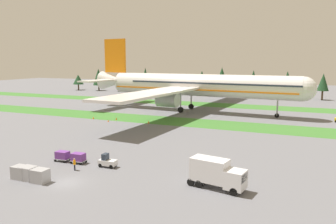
# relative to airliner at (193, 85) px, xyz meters

# --- Properties ---
(ground_plane) EXTENTS (400.00, 400.00, 0.00)m
(ground_plane) POSITION_rel_airliner_xyz_m (4.61, -62.95, -8.12)
(ground_plane) COLOR slate
(grass_strip_near) EXTENTS (320.00, 11.51, 0.01)m
(grass_strip_near) POSITION_rel_airliner_xyz_m (4.61, -17.69, -8.11)
(grass_strip_near) COLOR #3D752D
(grass_strip_near) RESTS_ON ground
(grass_strip_far) EXTENTS (320.00, 11.51, 0.01)m
(grass_strip_far) POSITION_rel_airliner_xyz_m (4.61, 17.33, -8.11)
(grass_strip_far) COLOR #3D752D
(grass_strip_far) RESTS_ON ground
(airliner) EXTENTS (69.04, 84.83, 22.65)m
(airliner) POSITION_rel_airliner_xyz_m (0.00, 0.00, 0.00)
(airliner) COLOR silver
(airliner) RESTS_ON ground
(baggage_tug) EXTENTS (2.65, 1.41, 1.97)m
(baggage_tug) POSITION_rel_airliner_xyz_m (5.92, -55.60, -7.30)
(baggage_tug) COLOR silver
(baggage_tug) RESTS_ON ground
(cargo_dolly_lead) EXTENTS (2.26, 1.59, 1.55)m
(cargo_dolly_lead) POSITION_rel_airliner_xyz_m (0.90, -55.81, -7.20)
(cargo_dolly_lead) COLOR #A3A3A8
(cargo_dolly_lead) RESTS_ON ground
(cargo_dolly_second) EXTENTS (2.26, 1.59, 1.55)m
(cargo_dolly_second) POSITION_rel_airliner_xyz_m (-2.00, -55.93, -7.20)
(cargo_dolly_second) COLOR #A3A3A8
(cargo_dolly_second) RESTS_ON ground
(catering_truck) EXTENTS (7.24, 3.43, 3.58)m
(catering_truck) POSITION_rel_airliner_xyz_m (22.58, -57.25, -6.16)
(catering_truck) COLOR silver
(catering_truck) RESTS_ON ground
(ground_crew_marshaller) EXTENTS (0.44, 0.41, 1.74)m
(ground_crew_marshaller) POSITION_rel_airliner_xyz_m (2.49, -58.65, -7.17)
(ground_crew_marshaller) COLOR black
(ground_crew_marshaller) RESTS_ON ground
(uld_container_0) EXTENTS (2.05, 1.66, 1.76)m
(uld_container_0) POSITION_rel_airliner_xyz_m (-0.61, -64.02, -7.24)
(uld_container_0) COLOR #A3A3A8
(uld_container_0) RESTS_ON ground
(uld_container_1) EXTENTS (2.06, 1.67, 1.71)m
(uld_container_1) POSITION_rel_airliner_xyz_m (-1.85, -64.09, -7.26)
(uld_container_1) COLOR #A3A3A8
(uld_container_1) RESTS_ON ground
(uld_container_2) EXTENTS (2.03, 1.64, 1.74)m
(uld_container_2) POSITION_rel_airliner_xyz_m (1.50, -64.12, -7.25)
(uld_container_2) COLOR #A3A3A8
(uld_container_2) RESTS_ON ground
(taxiway_marker_0) EXTENTS (0.44, 0.44, 0.66)m
(taxiway_marker_0) POSITION_rel_airliner_xyz_m (-13.58, -21.98, -7.78)
(taxiway_marker_0) COLOR orange
(taxiway_marker_0) RESTS_ON ground
(taxiway_marker_1) EXTENTS (0.44, 0.44, 0.68)m
(taxiway_marker_1) POSITION_rel_airliner_xyz_m (-19.96, -23.19, -7.78)
(taxiway_marker_1) COLOR orange
(taxiway_marker_1) RESTS_ON ground
(taxiway_marker_2) EXTENTS (0.44, 0.44, 0.49)m
(taxiway_marker_2) POSITION_rel_airliner_xyz_m (-14.06, -25.05, -7.87)
(taxiway_marker_2) COLOR orange
(taxiway_marker_2) RESTS_ON ground
(taxiway_marker_3) EXTENTS (0.44, 0.44, 0.67)m
(taxiway_marker_3) POSITION_rel_airliner_xyz_m (-3.64, -23.00, -7.78)
(taxiway_marker_3) COLOR orange
(taxiway_marker_3) RESTS_ON ground
(distant_tree_line) EXTENTS (175.43, 11.37, 12.62)m
(distant_tree_line) POSITION_rel_airliner_xyz_m (-0.91, 49.60, -1.30)
(distant_tree_line) COLOR #4C3823
(distant_tree_line) RESTS_ON ground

